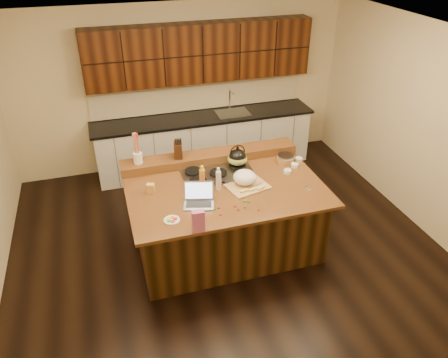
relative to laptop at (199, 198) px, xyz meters
name	(u,v)px	position (x,y,z in m)	size (l,w,h in m)	color
room	(225,156)	(0.40, 0.25, 0.37)	(5.52, 5.02, 2.72)	black
island	(225,217)	(0.40, 0.25, -0.52)	(2.40, 1.60, 0.92)	black
back_ledge	(210,157)	(0.40, 0.95, 0.00)	(2.40, 0.30, 0.12)	black
cooktop	(218,174)	(0.40, 0.55, -0.05)	(0.92, 0.52, 0.05)	gray
back_counter	(203,113)	(0.70, 2.47, 0.00)	(3.70, 0.66, 2.40)	silver
kettle	(237,157)	(0.70, 0.68, 0.08)	(0.23, 0.23, 0.21)	black
green_bowl	(237,159)	(0.70, 0.68, 0.05)	(0.27, 0.27, 0.15)	olive
laptop	(199,198)	(0.00, 0.00, 0.00)	(0.41, 0.36, 0.24)	#B7B7BC
oil_bottle	(202,179)	(0.11, 0.28, 0.07)	(0.07, 0.07, 0.27)	orange
vinegar_bottle	(219,181)	(0.30, 0.21, 0.06)	(0.06, 0.06, 0.25)	silver
wooden_tray	(245,179)	(0.64, 0.20, 0.02)	(0.55, 0.46, 0.20)	tan
ramekin_a	(288,171)	(1.27, 0.33, -0.04)	(0.10, 0.10, 0.04)	white
ramekin_b	(295,165)	(1.42, 0.45, -0.04)	(0.10, 0.10, 0.04)	white
ramekin_c	(299,159)	(1.55, 0.59, -0.04)	(0.10, 0.10, 0.04)	white
strainer_bowl	(285,159)	(1.36, 0.61, -0.02)	(0.24, 0.24, 0.09)	#996B3F
kitchen_timer	(309,185)	(1.37, -0.07, -0.03)	(0.08, 0.08, 0.07)	silver
pink_bag	(198,221)	(-0.13, -0.51, 0.06)	(0.13, 0.07, 0.25)	#C85E8E
candy_plate	(172,220)	(-0.37, -0.25, -0.06)	(0.18, 0.18, 0.01)	white
package_box	(151,189)	(-0.50, 0.37, 0.00)	(0.09, 0.06, 0.13)	gold
utensil_crock	(138,158)	(-0.56, 0.95, 0.13)	(0.12, 0.12, 0.14)	white
knife_block	(178,150)	(-0.04, 0.95, 0.16)	(0.10, 0.17, 0.21)	black
gumdrop_0	(220,215)	(0.17, -0.32, -0.05)	(0.02, 0.02, 0.02)	red
gumdrop_1	(249,201)	(0.56, -0.16, -0.05)	(0.02, 0.02, 0.02)	#198C26
gumdrop_2	(219,208)	(0.19, -0.18, -0.05)	(0.02, 0.02, 0.02)	red
gumdrop_3	(245,207)	(0.47, -0.26, -0.05)	(0.02, 0.02, 0.02)	#198C26
gumdrop_4	(235,206)	(0.37, -0.21, -0.05)	(0.02, 0.02, 0.02)	red
gumdrop_5	(248,202)	(0.55, -0.16, -0.05)	(0.02, 0.02, 0.02)	#198C26
gumdrop_6	(238,210)	(0.39, -0.28, -0.05)	(0.02, 0.02, 0.02)	red
gumdrop_7	(244,201)	(0.51, -0.14, -0.05)	(0.02, 0.02, 0.02)	#198C26
gumdrop_8	(215,208)	(0.14, -0.17, -0.05)	(0.02, 0.02, 0.02)	red
gumdrop_9	(215,209)	(0.14, -0.19, -0.05)	(0.02, 0.02, 0.02)	#198C26
gumdrop_10	(259,210)	(0.61, -0.35, -0.05)	(0.02, 0.02, 0.02)	red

